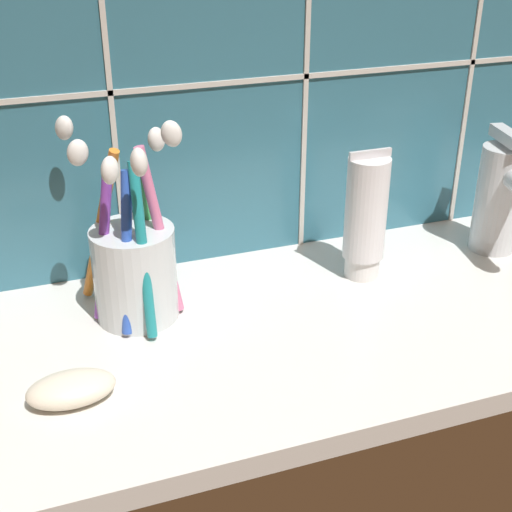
{
  "coord_description": "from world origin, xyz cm",
  "views": [
    {
      "loc": [
        -25.89,
        -49.51,
        36.49
      ],
      "look_at": [
        -7.49,
        2.32,
        7.97
      ],
      "focal_mm": 50.0,
      "sensor_mm": 36.0,
      "label": 1
    }
  ],
  "objects_px": {
    "toothpaste_tube": "(366,216)",
    "soap_bar": "(71,389)",
    "toothbrush_cup": "(134,263)",
    "sink_faucet": "(503,196)"
  },
  "relations": [
    {
      "from": "toothpaste_tube",
      "to": "soap_bar",
      "type": "distance_m",
      "value": 0.32
    },
    {
      "from": "toothbrush_cup",
      "to": "sink_faucet",
      "type": "relative_size",
      "value": 1.4
    },
    {
      "from": "toothbrush_cup",
      "to": "soap_bar",
      "type": "bearing_deg",
      "value": -124.17
    },
    {
      "from": "toothbrush_cup",
      "to": "toothpaste_tube",
      "type": "relative_size",
      "value": 1.39
    },
    {
      "from": "toothpaste_tube",
      "to": "toothbrush_cup",
      "type": "bearing_deg",
      "value": -179.98
    },
    {
      "from": "toothbrush_cup",
      "to": "toothpaste_tube",
      "type": "xyz_separation_m",
      "value": [
        0.23,
        0.0,
        0.01
      ]
    },
    {
      "from": "toothpaste_tube",
      "to": "sink_faucet",
      "type": "height_order",
      "value": "toothpaste_tube"
    },
    {
      "from": "toothpaste_tube",
      "to": "soap_bar",
      "type": "height_order",
      "value": "toothpaste_tube"
    },
    {
      "from": "toothbrush_cup",
      "to": "soap_bar",
      "type": "xyz_separation_m",
      "value": [
        -0.07,
        -0.1,
        -0.04
      ]
    },
    {
      "from": "toothbrush_cup",
      "to": "sink_faucet",
      "type": "bearing_deg",
      "value": 0.04
    }
  ]
}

